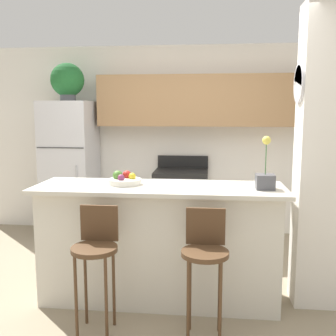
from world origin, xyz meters
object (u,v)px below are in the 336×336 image
(bar_stool_right, at_px, (205,255))
(potted_plant_on_fridge, at_px, (67,81))
(orchid_vase, at_px, (265,177))
(bar_stool_left, at_px, (96,250))
(stove_range, at_px, (181,204))
(trash_bin, at_px, (106,228))
(fruit_bowl, at_px, (124,180))
(refrigerator, at_px, (71,170))

(bar_stool_right, height_order, potted_plant_on_fridge, potted_plant_on_fridge)
(potted_plant_on_fridge, relative_size, orchid_vase, 1.11)
(bar_stool_left, bearing_deg, orchid_vase, 21.22)
(stove_range, distance_m, bar_stool_left, 2.35)
(trash_bin, bearing_deg, potted_plant_on_fridge, 156.03)
(stove_range, relative_size, bar_stool_left, 1.12)
(stove_range, relative_size, potted_plant_on_fridge, 2.19)
(stove_range, relative_size, bar_stool_right, 1.12)
(orchid_vase, height_order, fruit_bowl, orchid_vase)
(stove_range, height_order, fruit_bowl, fruit_bowl)
(bar_stool_left, height_order, fruit_bowl, fruit_bowl)
(potted_plant_on_fridge, relative_size, fruit_bowl, 1.68)
(bar_stool_left, distance_m, orchid_vase, 1.48)
(bar_stool_right, distance_m, fruit_bowl, 1.03)
(fruit_bowl, bearing_deg, trash_bin, 111.67)
(potted_plant_on_fridge, height_order, orchid_vase, potted_plant_on_fridge)
(bar_stool_right, height_order, trash_bin, bar_stool_right)
(stove_range, xyz_separation_m, orchid_vase, (0.83, -1.79, 0.67))
(potted_plant_on_fridge, xyz_separation_m, trash_bin, (0.54, -0.24, -1.87))
(stove_range, height_order, trash_bin, stove_range)
(trash_bin, bearing_deg, fruit_bowl, -68.33)
(refrigerator, xyz_separation_m, trash_bin, (0.54, -0.24, -0.71))
(bar_stool_right, xyz_separation_m, fruit_bowl, (-0.72, 0.59, 0.44))
(bar_stool_right, xyz_separation_m, orchid_vase, (0.48, 0.51, 0.50))
(bar_stool_right, bearing_deg, fruit_bowl, 140.76)
(refrigerator, height_order, orchid_vase, refrigerator)
(potted_plant_on_fridge, bearing_deg, trash_bin, -23.97)
(bar_stool_right, bearing_deg, orchid_vase, 46.36)
(potted_plant_on_fridge, bearing_deg, fruit_bowl, -56.47)
(bar_stool_left, distance_m, trash_bin, 2.12)
(refrigerator, xyz_separation_m, fruit_bowl, (1.10, -1.66, 0.17))
(refrigerator, relative_size, trash_bin, 4.74)
(stove_range, distance_m, orchid_vase, 2.08)
(refrigerator, bearing_deg, stove_range, 1.61)
(bar_stool_left, distance_m, fruit_bowl, 0.74)
(stove_range, distance_m, potted_plant_on_fridge, 2.18)
(refrigerator, height_order, trash_bin, refrigerator)
(orchid_vase, bearing_deg, bar_stool_right, -133.64)
(stove_range, relative_size, fruit_bowl, 3.68)
(refrigerator, bearing_deg, orchid_vase, -37.13)
(potted_plant_on_fridge, bearing_deg, bar_stool_right, -50.99)
(bar_stool_left, height_order, orchid_vase, orchid_vase)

